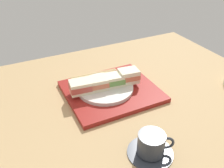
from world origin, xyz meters
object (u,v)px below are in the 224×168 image
(sandwich_inner_near, at_px, (113,80))
(sandwich_farmost, at_px, (80,87))
(sandwich_plate, at_px, (105,88))
(coffee_cup, at_px, (151,145))
(sandwich_nearmost, at_px, (129,76))
(sandwich_inner_far, at_px, (97,83))
(chopsticks_pair, at_px, (94,74))

(sandwich_inner_near, xyz_separation_m, sandwich_farmost, (0.14, -0.01, 0.00))
(sandwich_plate, bearing_deg, coffee_cup, 88.13)
(sandwich_inner_near, distance_m, coffee_cup, 0.36)
(sandwich_nearmost, xyz_separation_m, sandwich_inner_near, (0.07, -0.01, -0.00))
(sandwich_inner_near, relative_size, sandwich_farmost, 1.03)
(sandwich_nearmost, bearing_deg, sandwich_inner_far, -4.21)
(sandwich_plate, relative_size, coffee_cup, 1.62)
(sandwich_plate, xyz_separation_m, sandwich_farmost, (0.10, -0.01, 0.03))
(sandwich_inner_near, relative_size, chopsticks_pair, 0.43)
(coffee_cup, bearing_deg, chopsticks_pair, -91.75)
(sandwich_plate, distance_m, sandwich_inner_far, 0.05)
(sandwich_plate, relative_size, chopsticks_pair, 1.07)
(sandwich_inner_far, distance_m, sandwich_farmost, 0.07)
(sandwich_plate, xyz_separation_m, coffee_cup, (0.01, 0.35, 0.01))
(sandwich_nearmost, relative_size, sandwich_farmost, 0.99)
(sandwich_inner_near, bearing_deg, sandwich_nearmost, 175.79)
(sandwich_plate, height_order, chopsticks_pair, sandwich_plate)
(chopsticks_pair, distance_m, coffee_cup, 0.49)
(sandwich_nearmost, bearing_deg, sandwich_farmost, -4.21)
(sandwich_inner_near, height_order, chopsticks_pair, sandwich_inner_near)
(sandwich_plate, xyz_separation_m, sandwich_inner_far, (0.03, -0.00, 0.03))
(sandwich_inner_far, distance_m, chopsticks_pair, 0.14)
(sandwich_nearmost, relative_size, chopsticks_pair, 0.41)
(sandwich_inner_far, bearing_deg, sandwich_farmost, -4.21)
(sandwich_nearmost, relative_size, sandwich_inner_far, 0.96)
(sandwich_nearmost, distance_m, sandwich_inner_far, 0.14)
(sandwich_inner_near, distance_m, sandwich_farmost, 0.14)
(coffee_cup, bearing_deg, sandwich_farmost, -75.58)
(coffee_cup, bearing_deg, sandwich_nearmost, -108.55)
(sandwich_nearmost, bearing_deg, coffee_cup, 71.45)
(sandwich_plate, xyz_separation_m, chopsticks_pair, (-0.00, -0.13, -0.00))
(sandwich_nearmost, height_order, chopsticks_pair, sandwich_nearmost)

